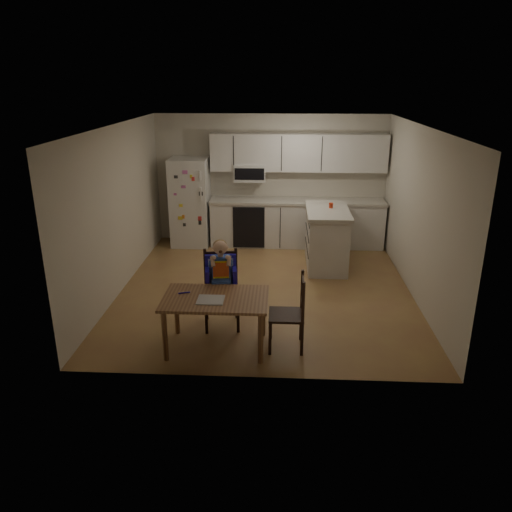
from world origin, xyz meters
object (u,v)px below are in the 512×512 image
Objects in this scene: dining_table at (216,304)px; chair_side at (294,308)px; chair_booster at (221,274)px; red_cup at (331,205)px; refrigerator at (190,202)px; kitchen_island at (326,237)px.

chair_side is (0.94, 0.05, -0.05)m from dining_table.
chair_side is at bearing -38.86° from chair_booster.
red_cup is at bearing 48.13° from chair_booster.
refrigerator is 2.81m from red_cup.
red_cup is 3.11m from chair_side.
chair_side is at bearing -102.68° from red_cup.
kitchen_island is 3.33m from dining_table.
dining_table is 0.64m from chair_booster.
red_cup is 0.09× the size of chair_side.
dining_table is (-1.56, -2.94, 0.07)m from kitchen_island.
red_cup is at bearing 167.21° from chair_side.
kitchen_island is at bearing -22.62° from refrigerator.
red_cup reaches higher than chair_side.
refrigerator is at bearing 157.38° from kitchen_island.
refrigerator reaches higher than red_cup.
kitchen_island reaches higher than dining_table.
dining_table is at bearing -87.07° from chair_side.
red_cup is at bearing 57.46° from kitchen_island.
red_cup is 3.47m from dining_table.
refrigerator is 1.79× the size of chair_side.
kitchen_island is 2.96m from chair_side.
kitchen_island is 1.10× the size of dining_table.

